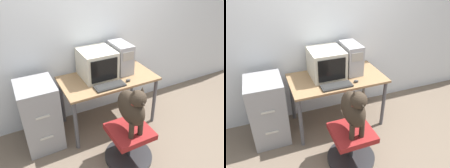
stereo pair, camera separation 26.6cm
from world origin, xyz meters
The scene contains 10 objects.
ground_plane centered at (0.00, 0.00, 0.00)m, with size 12.00×12.00×0.00m, color #6B5B4C.
wall_back centered at (0.00, 0.77, 1.30)m, with size 8.00×0.05×2.60m.
desk centered at (0.00, 0.35, 0.67)m, with size 1.30×0.71×0.76m.
crt_monitor centered at (-0.11, 0.46, 0.95)m, with size 0.44×0.48×0.38m.
pc_tower centered at (0.25, 0.46, 0.97)m, with size 0.22×0.42×0.42m.
keyboard centered at (-0.09, 0.11, 0.77)m, with size 0.40×0.16×0.03m.
computer_mouse centered at (0.19, 0.13, 0.78)m, with size 0.07×0.04×0.04m.
office_chair centered at (-0.09, -0.39, 0.23)m, with size 0.59×0.59×0.46m.
dog centered at (-0.09, -0.41, 0.78)m, with size 0.21×0.48×0.61m.
filing_cabinet centered at (-0.96, 0.36, 0.45)m, with size 0.45×0.53×0.90m.
Camera 2 is at (-0.92, -2.12, 2.17)m, focal length 35.00 mm.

